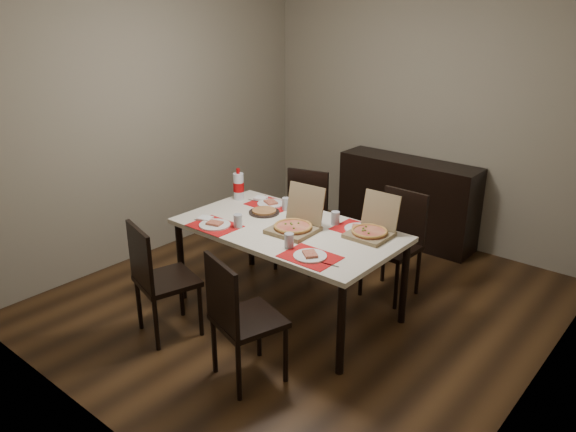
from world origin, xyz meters
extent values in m
cube|color=#422914|center=(0.00, 0.00, -0.01)|extent=(3.80, 4.00, 0.02)
cube|color=gray|center=(0.00, 2.01, 1.30)|extent=(3.80, 0.02, 2.60)
cube|color=gray|center=(-1.91, 0.00, 1.30)|extent=(0.02, 4.00, 2.60)
cube|color=gray|center=(1.91, 0.00, 1.30)|extent=(0.02, 4.00, 2.60)
cube|color=black|center=(0.00, 1.78, 0.45)|extent=(1.50, 0.40, 0.90)
cube|color=beige|center=(-0.02, -0.20, 0.73)|extent=(1.80, 1.00, 0.04)
cylinder|color=black|center=(-0.86, -0.64, 0.35)|extent=(0.06, 0.06, 0.71)
cylinder|color=black|center=(0.82, -0.64, 0.35)|extent=(0.06, 0.06, 0.71)
cylinder|color=black|center=(-0.86, 0.24, 0.35)|extent=(0.06, 0.06, 0.71)
cylinder|color=black|center=(0.82, 0.24, 0.35)|extent=(0.06, 0.06, 0.71)
cube|color=black|center=(-0.51, -1.06, 0.45)|extent=(0.52, 0.52, 0.04)
cube|color=black|center=(-0.56, -1.24, 0.70)|extent=(0.41, 0.15, 0.46)
cylinder|color=black|center=(-0.73, -1.18, 0.21)|extent=(0.04, 0.04, 0.43)
cylinder|color=black|center=(-0.38, -1.28, 0.21)|extent=(0.04, 0.04, 0.43)
cylinder|color=black|center=(-0.63, -0.84, 0.21)|extent=(0.04, 0.04, 0.43)
cylinder|color=black|center=(-0.28, -0.93, 0.21)|extent=(0.04, 0.04, 0.43)
cube|color=black|center=(0.37, -1.07, 0.45)|extent=(0.53, 0.53, 0.04)
cube|color=black|center=(0.31, -1.25, 0.70)|extent=(0.41, 0.15, 0.46)
cylinder|color=black|center=(0.14, -1.19, 0.21)|extent=(0.04, 0.04, 0.43)
cylinder|color=black|center=(0.48, -1.29, 0.21)|extent=(0.04, 0.04, 0.43)
cylinder|color=black|center=(0.25, -0.84, 0.21)|extent=(0.04, 0.04, 0.43)
cylinder|color=black|center=(0.59, -0.95, 0.21)|extent=(0.04, 0.04, 0.43)
cube|color=black|center=(-0.47, 0.53, 0.45)|extent=(0.52, 0.52, 0.04)
cube|color=black|center=(-0.52, 0.71, 0.70)|extent=(0.41, 0.14, 0.46)
cylinder|color=black|center=(-0.35, 0.75, 0.21)|extent=(0.04, 0.04, 0.43)
cylinder|color=black|center=(-0.69, 0.65, 0.21)|extent=(0.04, 0.04, 0.43)
cylinder|color=black|center=(-0.25, 0.40, 0.21)|extent=(0.04, 0.04, 0.43)
cylinder|color=black|center=(-0.60, 0.30, 0.21)|extent=(0.04, 0.04, 0.43)
cube|color=black|center=(0.50, 0.58, 0.45)|extent=(0.43, 0.43, 0.04)
cube|color=black|center=(0.51, 0.77, 0.70)|extent=(0.42, 0.05, 0.46)
cylinder|color=black|center=(0.69, 0.75, 0.21)|extent=(0.04, 0.04, 0.43)
cylinder|color=black|center=(0.33, 0.77, 0.21)|extent=(0.04, 0.04, 0.43)
cylinder|color=black|center=(0.68, 0.39, 0.21)|extent=(0.04, 0.04, 0.43)
cylinder|color=black|center=(0.32, 0.41, 0.21)|extent=(0.04, 0.04, 0.43)
cube|color=red|center=(-0.49, -0.55, 0.75)|extent=(0.40, 0.30, 0.00)
cylinder|color=white|center=(-0.49, -0.55, 0.76)|extent=(0.25, 0.25, 0.01)
cube|color=tan|center=(-0.49, -0.55, 0.78)|extent=(0.14, 0.12, 0.02)
cylinder|color=#A3A6AE|center=(-0.33, -0.45, 0.81)|extent=(0.07, 0.07, 0.11)
cube|color=#B2B2B7|center=(-0.63, -0.55, 0.75)|extent=(0.20, 0.04, 0.00)
cube|color=white|center=(-0.65, -0.51, 0.76)|extent=(0.13, 0.13, 0.02)
cube|color=red|center=(0.46, -0.53, 0.75)|extent=(0.40, 0.30, 0.00)
cylinder|color=white|center=(0.46, -0.53, 0.76)|extent=(0.24, 0.24, 0.01)
cube|color=tan|center=(0.46, -0.53, 0.78)|extent=(0.15, 0.14, 0.02)
cylinder|color=#A3A6AE|center=(0.24, -0.49, 0.81)|extent=(0.07, 0.07, 0.11)
cube|color=#B2B2B7|center=(0.62, -0.55, 0.75)|extent=(0.20, 0.04, 0.00)
cube|color=red|center=(-0.48, 0.12, 0.75)|extent=(0.40, 0.30, 0.00)
cylinder|color=white|center=(-0.48, 0.12, 0.76)|extent=(0.24, 0.24, 0.01)
cube|color=tan|center=(-0.48, 0.12, 0.78)|extent=(0.15, 0.13, 0.02)
cylinder|color=#A3A6AE|center=(-0.29, 0.10, 0.81)|extent=(0.07, 0.07, 0.11)
cube|color=#B2B2B7|center=(-0.63, 0.10, 0.75)|extent=(0.20, 0.04, 0.00)
cube|color=white|center=(-0.64, 0.16, 0.76)|extent=(0.13, 0.13, 0.02)
cube|color=red|center=(0.45, 0.13, 0.75)|extent=(0.40, 0.30, 0.00)
cylinder|color=white|center=(0.45, 0.13, 0.76)|extent=(0.24, 0.24, 0.01)
cube|color=tan|center=(0.45, 0.13, 0.78)|extent=(0.15, 0.14, 0.02)
cylinder|color=#A3A6AE|center=(0.24, 0.10, 0.81)|extent=(0.07, 0.07, 0.11)
cube|color=#B2B2B7|center=(0.62, 0.16, 0.75)|extent=(0.20, 0.04, 0.00)
cube|color=white|center=(0.12, -0.22, 0.76)|extent=(0.16, 0.16, 0.02)
cube|color=olive|center=(0.07, -0.24, 0.77)|extent=(0.36, 0.36, 0.03)
cube|color=olive|center=(0.06, -0.08, 0.94)|extent=(0.34, 0.10, 0.31)
cylinder|color=tan|center=(0.07, -0.24, 0.79)|extent=(0.31, 0.31, 0.02)
cube|color=olive|center=(0.59, 0.06, 0.77)|extent=(0.31, 0.31, 0.03)
cube|color=olive|center=(0.59, 0.22, 0.92)|extent=(0.31, 0.07, 0.28)
cylinder|color=tan|center=(0.59, 0.06, 0.79)|extent=(0.27, 0.27, 0.02)
cylinder|color=black|center=(-0.39, -0.08, 0.76)|extent=(0.27, 0.27, 0.01)
cylinder|color=#B57C45|center=(-0.39, -0.08, 0.77)|extent=(0.21, 0.21, 0.02)
imported|color=white|center=(0.05, 0.01, 0.76)|extent=(0.14, 0.14, 0.03)
cylinder|color=silver|center=(-0.81, 0.05, 0.87)|extent=(0.09, 0.09, 0.25)
cylinder|color=#A60709|center=(-0.81, 0.05, 0.87)|extent=(0.10, 0.10, 0.08)
cylinder|color=#A60709|center=(-0.81, 0.05, 1.02)|extent=(0.03, 0.03, 0.05)
camera|label=1|loc=(2.66, -3.41, 2.46)|focal=35.00mm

